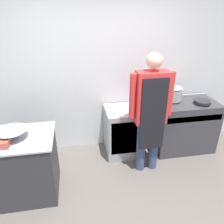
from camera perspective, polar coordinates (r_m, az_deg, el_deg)
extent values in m
plane|color=#5B5651|center=(2.94, 3.01, -25.62)|extent=(14.00, 14.00, 0.00)
cube|color=silver|center=(3.59, -2.40, 10.41)|extent=(8.00, 0.05, 2.70)
cube|color=#2D2D33|center=(3.17, -24.10, -13.06)|extent=(1.04, 0.69, 0.85)
cube|color=#9EA0A8|center=(2.94, -25.61, -6.37)|extent=(1.09, 0.72, 0.02)
cube|color=#38383D|center=(4.00, 18.13, -3.35)|extent=(1.02, 0.61, 0.88)
cube|color=#9EA0A8|center=(3.65, 20.73, -1.63)|extent=(0.94, 0.03, 0.10)
cube|color=#9EA0A8|center=(4.05, 17.17, 4.17)|extent=(1.02, 0.03, 0.02)
cube|color=#93999E|center=(3.70, 2.77, -5.05)|extent=(0.57, 0.58, 0.81)
cube|color=silver|center=(3.44, 3.81, -6.83)|extent=(0.49, 0.02, 0.57)
cylinder|color=#38476B|center=(3.34, 7.61, -8.81)|extent=(0.14, 0.14, 0.83)
cylinder|color=#38476B|center=(3.40, 10.81, -8.40)|extent=(0.14, 0.14, 0.83)
cube|color=red|center=(3.01, 10.25, 3.73)|extent=(0.44, 0.22, 0.73)
cube|color=black|center=(2.99, 10.71, -0.96)|extent=(0.35, 0.02, 1.04)
cylinder|color=red|center=(2.92, 5.41, 4.10)|extent=(0.09, 0.09, 0.62)
cylinder|color=red|center=(3.09, 14.93, 4.61)|extent=(0.09, 0.09, 0.62)
sphere|color=beige|center=(2.86, 11.05, 13.04)|extent=(0.21, 0.21, 0.21)
cone|color=#9EA0A8|center=(2.88, -24.69, -5.30)|extent=(0.37, 0.37, 0.11)
cube|color=#B24C3F|center=(2.77, -26.67, -7.35)|extent=(0.14, 0.14, 0.08)
cylinder|color=#9EA0A8|center=(3.76, 15.43, 4.47)|extent=(0.32, 0.32, 0.19)
ellipsoid|color=#9EA0A8|center=(3.72, 15.64, 6.14)|extent=(0.31, 0.31, 0.06)
cylinder|color=#262628|center=(3.82, 22.53, 2.53)|extent=(0.26, 0.26, 0.04)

